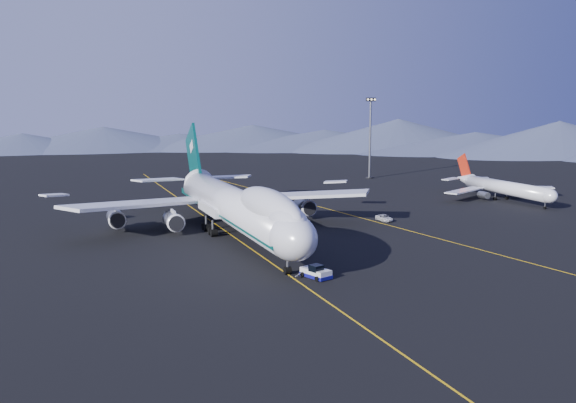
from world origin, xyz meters
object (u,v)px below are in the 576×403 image
object	(u,v)px
boeing_747	(234,205)
pushback_tug	(316,273)
service_van	(384,218)
second_jet	(502,187)
floodlight_mast	(370,138)

from	to	relation	value
boeing_747	pushback_tug	world-z (taller)	boeing_747
boeing_747	service_van	xyz separation A→B (m)	(32.80, 4.70, -5.20)
second_jet	pushback_tug	bearing A→B (deg)	-132.42
second_jet	floodlight_mast	distance (m)	54.51
pushback_tug	service_van	distance (m)	45.39
second_jet	service_van	bearing A→B (deg)	-147.36
pushback_tug	second_jet	bearing A→B (deg)	15.45
service_van	floodlight_mast	bearing A→B (deg)	64.03
boeing_747	pushback_tug	xyz separation A→B (m)	(3.00, -29.53, -5.20)
pushback_tug	service_van	bearing A→B (deg)	29.78
boeing_747	floodlight_mast	world-z (taller)	floodlight_mast
second_jet	floodlight_mast	size ratio (longest dim) A/B	1.44
pushback_tug	service_van	size ratio (longest dim) A/B	1.11
service_van	floodlight_mast	world-z (taller)	floodlight_mast
floodlight_mast	second_jet	bearing A→B (deg)	-80.90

